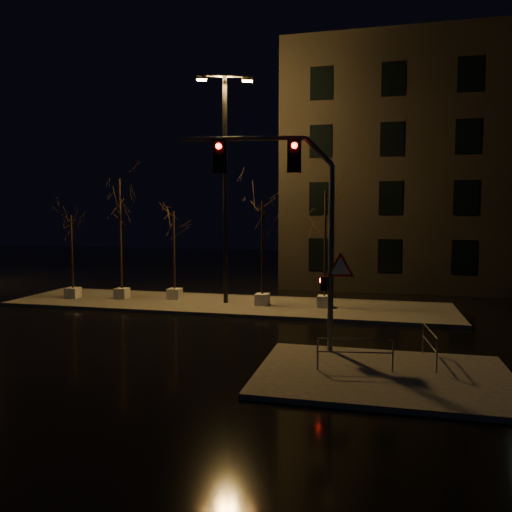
# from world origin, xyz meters

# --- Properties ---
(ground) EXTENTS (90.00, 90.00, 0.00)m
(ground) POSITION_xyz_m (0.00, 0.00, 0.00)
(ground) COLOR black
(ground) RESTS_ON ground
(median) EXTENTS (22.00, 5.00, 0.15)m
(median) POSITION_xyz_m (0.00, 6.00, 0.07)
(median) COLOR #403E39
(median) RESTS_ON ground
(sidewalk_corner) EXTENTS (7.00, 5.00, 0.15)m
(sidewalk_corner) POSITION_xyz_m (7.50, -3.50, 0.07)
(sidewalk_corner) COLOR #403E39
(sidewalk_corner) RESTS_ON ground
(building) EXTENTS (25.00, 12.00, 15.00)m
(building) POSITION_xyz_m (14.00, 18.00, 7.50)
(building) COLOR black
(building) RESTS_ON ground
(tree_0) EXTENTS (1.80, 1.80, 4.49)m
(tree_0) POSITION_xyz_m (-8.32, 5.60, 3.56)
(tree_0) COLOR beige
(tree_0) RESTS_ON median
(tree_1) EXTENTS (1.80, 1.80, 6.43)m
(tree_1) POSITION_xyz_m (-5.72, 6.04, 5.02)
(tree_1) COLOR beige
(tree_1) RESTS_ON median
(tree_2) EXTENTS (1.80, 1.80, 4.70)m
(tree_2) POSITION_xyz_m (-2.96, 6.55, 3.72)
(tree_2) COLOR beige
(tree_2) RESTS_ON median
(tree_3) EXTENTS (1.80, 1.80, 5.21)m
(tree_3) POSITION_xyz_m (1.89, 5.93, 4.10)
(tree_3) COLOR beige
(tree_3) RESTS_ON median
(tree_4) EXTENTS (1.80, 1.80, 5.69)m
(tree_4) POSITION_xyz_m (4.90, 6.07, 4.46)
(tree_4) COLOR beige
(tree_4) RESTS_ON median
(traffic_signal_mast) EXTENTS (5.59, 1.01, 6.89)m
(traffic_signal_mast) POSITION_xyz_m (4.74, -1.70, 4.68)
(traffic_signal_mast) COLOR slate
(traffic_signal_mast) RESTS_ON sidewalk_corner
(streetlight_main) EXTENTS (2.71, 1.22, 11.13)m
(streetlight_main) POSITION_xyz_m (-0.04, 6.13, 6.57)
(streetlight_main) COLOR black
(streetlight_main) RESTS_ON median
(guard_rail_a) EXTENTS (2.13, 0.35, 0.93)m
(guard_rail_a) POSITION_xyz_m (6.71, -3.44, 0.75)
(guard_rail_a) COLOR slate
(guard_rail_a) RESTS_ON sidewalk_corner
(guard_rail_b) EXTENTS (0.24, 2.08, 0.99)m
(guard_rail_b) POSITION_xyz_m (8.85, -2.12, 0.79)
(guard_rail_b) COLOR slate
(guard_rail_b) RESTS_ON sidewalk_corner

